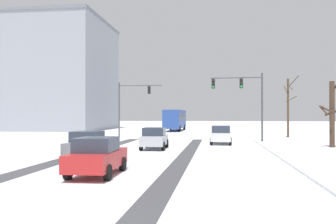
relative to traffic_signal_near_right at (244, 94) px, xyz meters
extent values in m
cube|color=#424247|center=(-11.28, -13.50, -4.59)|extent=(1.17, 34.00, 0.01)
cube|color=#424247|center=(-4.53, -13.50, -4.59)|extent=(0.97, 34.00, 0.01)
cube|color=white|center=(3.04, -15.05, -4.53)|extent=(4.00, 34.00, 0.12)
cylinder|color=#47474C|center=(1.64, -0.05, -1.34)|extent=(0.18, 0.18, 6.50)
cylinder|color=#47474C|center=(-0.74, 0.05, 1.51)|extent=(4.77, 0.31, 0.12)
cube|color=black|center=(-0.27, 0.03, 0.96)|extent=(0.33, 0.25, 0.90)
sphere|color=black|center=(-0.27, -0.13, 1.26)|extent=(0.20, 0.20, 0.20)
sphere|color=black|center=(-0.27, -0.13, 0.96)|extent=(0.20, 0.20, 0.20)
sphere|color=green|center=(-0.27, -0.13, 0.66)|extent=(0.20, 0.20, 0.20)
cube|color=black|center=(-2.89, 0.13, 0.96)|extent=(0.33, 0.25, 0.90)
sphere|color=black|center=(-2.89, -0.03, 1.26)|extent=(0.20, 0.20, 0.20)
sphere|color=black|center=(-2.89, -0.03, 0.96)|extent=(0.20, 0.20, 0.20)
sphere|color=green|center=(-2.89, -0.03, 0.66)|extent=(0.20, 0.20, 0.20)
cylinder|color=#47474C|center=(-14.19, 7.95, -1.34)|extent=(0.18, 0.18, 6.50)
cylinder|color=#47474C|center=(-11.58, 8.02, 1.51)|extent=(5.21, 0.26, 0.12)
cube|color=black|center=(-10.54, 8.05, 0.96)|extent=(0.33, 0.25, 0.90)
sphere|color=black|center=(-10.55, 8.21, 1.26)|extent=(0.20, 0.20, 0.20)
sphere|color=black|center=(-10.55, 8.21, 0.96)|extent=(0.20, 0.20, 0.20)
sphere|color=green|center=(-10.55, 8.21, 0.66)|extent=(0.20, 0.20, 0.20)
cube|color=silver|center=(-2.20, -2.23, -3.92)|extent=(1.81, 4.15, 0.70)
cube|color=#2D3847|center=(-2.20, -2.38, -3.27)|extent=(1.61, 1.94, 0.60)
cylinder|color=black|center=(-2.97, -0.94, -4.27)|extent=(0.24, 0.65, 0.64)
cylinder|color=black|center=(-1.36, -0.98, -4.27)|extent=(0.24, 0.65, 0.64)
cylinder|color=black|center=(-3.04, -3.48, -4.27)|extent=(0.24, 0.65, 0.64)
cylinder|color=black|center=(-1.43, -3.52, -4.27)|extent=(0.24, 0.65, 0.64)
cube|color=#B7BABF|center=(-7.26, -7.68, -3.92)|extent=(1.82, 4.15, 0.70)
cube|color=#2D3847|center=(-7.26, -7.83, -3.27)|extent=(1.62, 1.95, 0.60)
cylinder|color=black|center=(-8.11, -6.43, -4.27)|extent=(0.24, 0.65, 0.64)
cylinder|color=black|center=(-6.49, -6.38, -4.27)|extent=(0.24, 0.65, 0.64)
cylinder|color=black|center=(-8.03, -8.97, -4.27)|extent=(0.24, 0.65, 0.64)
cylinder|color=black|center=(-6.42, -8.93, -4.27)|extent=(0.24, 0.65, 0.64)
cube|color=slate|center=(-10.13, -14.27, -3.92)|extent=(1.78, 4.13, 0.70)
cube|color=#2D3847|center=(-10.12, -14.42, -3.27)|extent=(1.60, 1.93, 0.60)
cylinder|color=black|center=(-10.96, -13.01, -4.27)|extent=(0.23, 0.64, 0.64)
cylinder|color=black|center=(-9.34, -12.98, -4.27)|extent=(0.23, 0.64, 0.64)
cylinder|color=black|center=(-10.91, -15.56, -4.27)|extent=(0.23, 0.64, 0.64)
cylinder|color=black|center=(-9.29, -15.52, -4.27)|extent=(0.23, 0.64, 0.64)
cube|color=red|center=(-7.68, -19.97, -3.92)|extent=(1.78, 4.13, 0.70)
cube|color=#2D3847|center=(-7.68, -20.12, -3.27)|extent=(1.60, 1.93, 0.60)
cylinder|color=black|center=(-8.51, -18.71, -4.27)|extent=(0.23, 0.64, 0.64)
cylinder|color=black|center=(-6.90, -18.68, -4.27)|extent=(0.23, 0.64, 0.64)
cylinder|color=black|center=(-8.46, -21.25, -4.27)|extent=(0.23, 0.64, 0.64)
cylinder|color=black|center=(-6.85, -21.22, -4.27)|extent=(0.23, 0.64, 0.64)
cube|color=#284793|center=(-9.28, 24.71, -2.66)|extent=(2.68, 11.04, 2.90)
cube|color=#283342|center=(-9.28, 24.71, -2.31)|extent=(2.71, 10.16, 0.90)
cylinder|color=black|center=(-8.16, 20.84, -4.11)|extent=(0.32, 0.96, 0.96)
cylinder|color=black|center=(-10.53, 20.88, -4.11)|extent=(0.32, 0.96, 0.96)
cylinder|color=black|center=(-8.04, 27.99, -4.11)|extent=(0.32, 0.96, 0.96)
cylinder|color=black|center=(-10.41, 28.03, -4.11)|extent=(0.32, 0.96, 0.96)
cylinder|color=#423023|center=(6.54, -4.43, -1.96)|extent=(0.40, 0.40, 5.26)
cylinder|color=#423023|center=(6.08, -4.74, -1.58)|extent=(0.76, 1.06, 0.62)
cylinder|color=#423023|center=(5.88, -4.55, -1.64)|extent=(0.40, 1.43, 0.83)
cylinder|color=#423023|center=(6.73, -3.90, -1.82)|extent=(1.18, 0.57, 0.58)
cylinder|color=#4C3828|center=(5.62, 8.69, -1.21)|extent=(0.24, 0.24, 6.76)
cylinder|color=#4C3828|center=(5.81, 8.41, 1.20)|extent=(0.64, 0.47, 0.66)
cylinder|color=#4C3828|center=(6.09, 9.19, -0.15)|extent=(1.08, 1.02, 0.67)
cylinder|color=#4C3828|center=(5.33, 8.60, 0.93)|extent=(0.29, 0.68, 0.85)
cylinder|color=#4C3828|center=(6.35, 9.09, 1.93)|extent=(0.91, 1.56, 1.17)
cube|color=#9399A3|center=(-35.21, 26.69, 4.69)|extent=(26.75, 18.76, 18.57)
cube|color=slate|center=(-35.21, 26.69, 14.23)|extent=(27.05, 19.06, 0.50)
camera|label=1|loc=(-2.65, -35.20, -2.02)|focal=39.40mm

